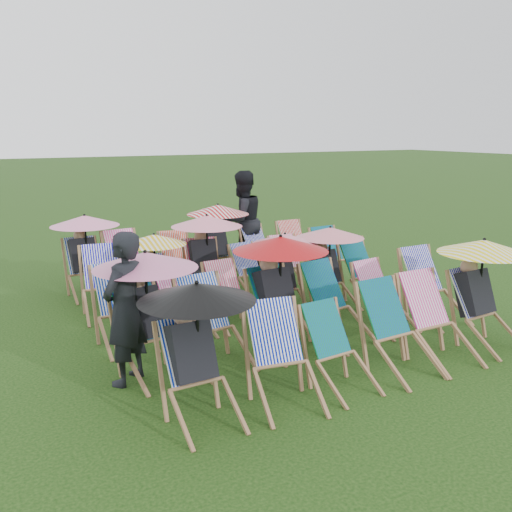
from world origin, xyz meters
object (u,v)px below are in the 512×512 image
deckchair_5 (485,291)px  person_rear (242,221)px  deckchair_29 (298,246)px  person_left (125,309)px  deckchair_0 (198,351)px

deckchair_5 → person_rear: size_ratio=0.70×
deckchair_29 → person_rear: 1.20m
deckchair_29 → person_left: (-4.34, -3.40, 0.37)m
deckchair_29 → deckchair_5: bearing=-91.8°
deckchair_5 → person_left: bearing=161.9°
deckchair_29 → person_rear: person_rear is taller
deckchair_29 → person_rear: bearing=148.5°
deckchair_0 → deckchair_29: (3.98, 4.53, -0.23)m
person_left → person_rear: bearing=-170.4°
person_left → deckchair_5: bearing=126.6°
person_left → person_rear: 5.22m
deckchair_5 → person_rear: person_rear is taller
deckchair_29 → person_left: person_left is taller
deckchair_5 → person_left: 4.39m
deckchair_29 → person_rear: (-0.94, 0.56, 0.50)m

